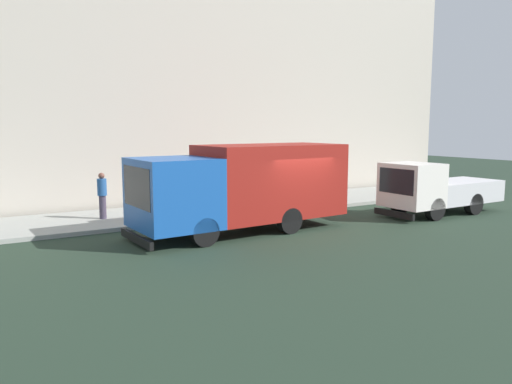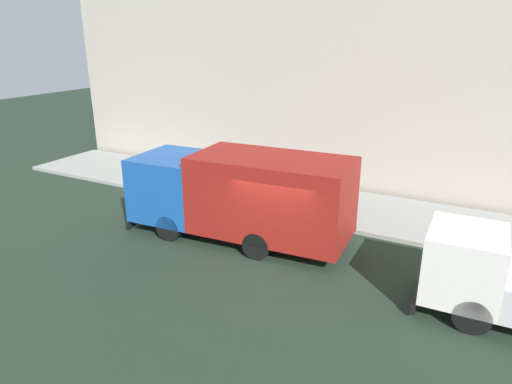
{
  "view_description": "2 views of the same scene",
  "coord_description": "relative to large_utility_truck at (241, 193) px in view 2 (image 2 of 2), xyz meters",
  "views": [
    {
      "loc": [
        -13.43,
        9.65,
        3.54
      ],
      "look_at": [
        1.49,
        0.85,
        1.23
      ],
      "focal_mm": 34.34,
      "sensor_mm": 36.0,
      "label": 1
    },
    {
      "loc": [
        -11.38,
        -5.4,
        6.61
      ],
      "look_at": [
        0.76,
        1.04,
        1.79
      ],
      "focal_mm": 32.28,
      "sensor_mm": 36.0,
      "label": 2
    }
  ],
  "objects": [
    {
      "name": "large_utility_truck",
      "position": [
        0.0,
        0.0,
        0.0
      ],
      "size": [
        2.94,
        7.59,
        2.94
      ],
      "rotation": [
        0.0,
        0.0,
        0.06
      ],
      "color": "#1950A5",
      "rests_on": "ground"
    },
    {
      "name": "pedestrian_walking",
      "position": [
        4.03,
        3.77,
        -0.55
      ],
      "size": [
        0.36,
        0.36,
        1.72
      ],
      "rotation": [
        0.0,
        0.0,
        3.2
      ],
      "color": "#42394B",
      "rests_on": "sidewalk"
    },
    {
      "name": "ground",
      "position": [
        -0.89,
        -1.68,
        -1.61
      ],
      "size": [
        80.0,
        80.0,
        0.0
      ],
      "primitive_type": "plane",
      "color": "#213224"
    },
    {
      "name": "traffic_cone_orange",
      "position": [
        2.4,
        2.73,
        -1.15
      ],
      "size": [
        0.44,
        0.44,
        0.63
      ],
      "primitive_type": "cone",
      "color": "orange",
      "rests_on": "sidewalk"
    },
    {
      "name": "building_facade",
      "position": [
        6.7,
        -1.68,
        4.15
      ],
      "size": [
        0.5,
        30.0,
        11.52
      ],
      "primitive_type": "cube",
      "color": "#BCB1A2",
      "rests_on": "ground"
    },
    {
      "name": "sidewalk",
      "position": [
        4.16,
        -1.68,
        -1.54
      ],
      "size": [
        4.09,
        30.0,
        0.15
      ],
      "primitive_type": "cube",
      "color": "#9B9C95",
      "rests_on": "ground"
    }
  ]
}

